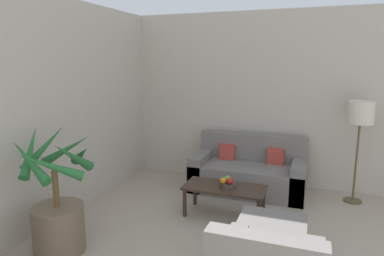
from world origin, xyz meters
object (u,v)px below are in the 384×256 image
Objects in this scene: potted_palm at (58,212)px; fruit_bowl at (227,185)px; floor_lamp at (360,117)px; apple_red at (230,181)px; orange_fruit at (223,181)px; apple_green at (227,179)px; ottoman at (271,238)px; coffee_table at (225,190)px; sofa_loveseat at (248,173)px.

fruit_bowl is at bearing 44.60° from potted_palm.
apple_red is at bearing -144.78° from floor_lamp.
potted_palm is at bearing -134.98° from orange_fruit.
apple_green is at bearing 127.47° from apple_red.
fruit_bowl reaches higher than ottoman.
potted_palm is 1.93m from orange_fruit.
apple_red is at bearing -17.25° from coffee_table.
sofa_loveseat is at bearing 87.44° from apple_red.
ottoman is at bearing 18.22° from potted_palm.
apple_red is (-1.51, -1.07, -0.73)m from floor_lamp.
ottoman is at bearing -49.31° from apple_green.
orange_fruit is at bearing -112.38° from apple_green.
floor_lamp reaches higher than apple_red.
sofa_loveseat is 1.17× the size of floor_lamp.
orange_fruit is at bearing -149.71° from fruit_bowl.
floor_lamp reaches higher than apple_green.
apple_green is 1.07× the size of orange_fruit.
sofa_loveseat is (1.50, 2.38, -0.16)m from potted_palm.
orange_fruit is at bearing 135.24° from ottoman.
floor_lamp reaches higher than potted_palm.
ottoman is at bearing -49.00° from apple_red.
coffee_table is 12.40× the size of apple_green.
apple_green is (1.40, 1.45, 0.04)m from potted_palm.
fruit_bowl is (1.42, 1.40, -0.03)m from potted_palm.
sofa_loveseat is 1.63× the size of coffee_table.
apple_red is at bearing -25.63° from fruit_bowl.
sofa_loveseat is 0.99m from fruit_bowl.
fruit_bowl is (0.04, -0.00, 0.08)m from coffee_table.
apple_green reaches higher than ottoman.
apple_green is (-0.05, 0.07, 0.00)m from apple_red.
apple_green reaches higher than fruit_bowl.
potted_palm reaches higher than apple_green.
potted_palm is 2.81m from sofa_loveseat.
orange_fruit is (-0.13, -1.01, 0.20)m from sofa_loveseat.
apple_red is (0.04, -0.02, 0.06)m from fruit_bowl.
apple_green is (-0.02, 0.05, 0.07)m from fruit_bowl.
coffee_table is 0.09m from fruit_bowl.
floor_lamp is at bearing 35.22° from apple_red.
apple_red reaches higher than coffee_table.
potted_palm is 3.92m from floor_lamp.
orange_fruit is 1.02m from ottoman.
fruit_bowl reaches higher than coffee_table.
apple_green is 0.09m from orange_fruit.
fruit_bowl is (-0.08, -0.98, 0.14)m from sofa_loveseat.
apple_green is at bearing 66.61° from coffee_table.
ottoman is (2.06, 0.68, -0.25)m from potted_palm.
ottoman is (0.68, -0.72, -0.15)m from coffee_table.
sofa_loveseat reaches higher than coffee_table.
coffee_table is (1.38, 1.40, -0.10)m from potted_palm.
floor_lamp reaches higher than fruit_bowl.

